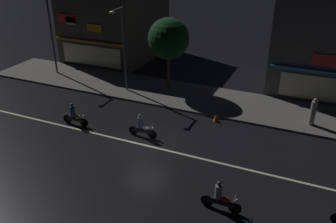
# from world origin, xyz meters

# --- Properties ---
(ground_plane) EXTENTS (140.00, 140.00, 0.00)m
(ground_plane) POSITION_xyz_m (0.00, 0.00, 0.00)
(ground_plane) COLOR black
(lane_divider_stripe) EXTENTS (33.45, 0.16, 0.01)m
(lane_divider_stripe) POSITION_xyz_m (0.00, 0.00, 0.01)
(lane_divider_stripe) COLOR beige
(lane_divider_stripe) RESTS_ON ground
(sidewalk_far) EXTENTS (35.21, 4.92, 0.14)m
(sidewalk_far) POSITION_xyz_m (0.00, 7.59, 0.07)
(sidewalk_far) COLOR #5B5954
(sidewalk_far) RESTS_ON ground
(storefront_center_block) EXTENTS (7.70, 9.19, 8.20)m
(storefront_center_block) POSITION_xyz_m (-10.56, 14.56, 4.10)
(storefront_center_block) COLOR #4C443A
(storefront_center_block) RESTS_ON ground
(streetlamp_west) EXTENTS (0.44, 1.64, 7.14)m
(streetlamp_west) POSITION_xyz_m (-12.72, 7.44, 4.35)
(streetlamp_west) COLOR #47494C
(streetlamp_west) RESTS_ON sidewalk_far
(streetlamp_mid) EXTENTS (0.44, 1.64, 6.48)m
(streetlamp_mid) POSITION_xyz_m (-5.05, 6.49, 4.00)
(streetlamp_mid) COLOR #47494C
(streetlamp_mid) RESTS_ON sidewalk_far
(pedestrian_on_sidewalk) EXTENTS (0.36, 0.36, 1.86)m
(pedestrian_on_sidewalk) POSITION_xyz_m (8.82, 6.43, 1.00)
(pedestrian_on_sidewalk) COLOR gray
(pedestrian_on_sidewalk) RESTS_ON sidewalk_far
(street_tree) EXTENTS (3.16, 3.16, 5.64)m
(street_tree) POSITION_xyz_m (-2.08, 8.25, 4.19)
(street_tree) COLOR #473323
(street_tree) RESTS_ON sidewalk_far
(motorcycle_lead) EXTENTS (1.90, 0.60, 1.52)m
(motorcycle_lead) POSITION_xyz_m (-0.67, 0.89, 0.63)
(motorcycle_lead) COLOR black
(motorcycle_lead) RESTS_ON ground
(motorcycle_opposite_lane) EXTENTS (1.90, 0.60, 1.52)m
(motorcycle_opposite_lane) POSITION_xyz_m (-5.41, 0.49, 0.63)
(motorcycle_opposite_lane) COLOR black
(motorcycle_opposite_lane) RESTS_ON ground
(motorcycle_trailing_far) EXTENTS (1.90, 0.60, 1.52)m
(motorcycle_trailing_far) POSITION_xyz_m (5.57, -3.53, 0.63)
(motorcycle_trailing_far) COLOR black
(motorcycle_trailing_far) RESTS_ON ground
(traffic_cone) EXTENTS (0.36, 0.36, 0.55)m
(traffic_cone) POSITION_xyz_m (2.95, 4.64, 0.28)
(traffic_cone) COLOR orange
(traffic_cone) RESTS_ON ground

